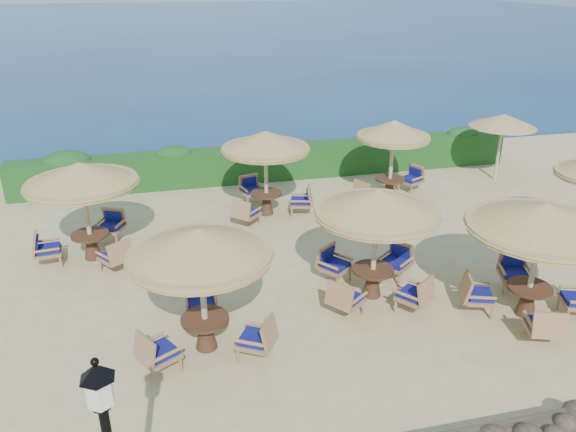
{
  "coord_description": "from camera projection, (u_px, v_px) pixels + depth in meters",
  "views": [
    {
      "loc": [
        -3.95,
        -11.76,
        7.01
      ],
      "look_at": [
        -0.96,
        0.84,
        1.3
      ],
      "focal_mm": 35.0,
      "sensor_mm": 36.0,
      "label": 1
    }
  ],
  "objects": [
    {
      "name": "ground",
      "position": [
        333.0,
        273.0,
        14.13
      ],
      "size": [
        120.0,
        120.0,
        0.0
      ],
      "primitive_type": "plane",
      "color": "tan",
      "rests_on": "ground"
    },
    {
      "name": "cafe_set_0",
      "position": [
        201.0,
        264.0,
        10.57
      ],
      "size": [
        2.79,
        2.8,
        2.65
      ],
      "color": "tan",
      "rests_on": "ground"
    },
    {
      "name": "hedge",
      "position": [
        273.0,
        162.0,
        20.3
      ],
      "size": [
        18.0,
        0.9,
        1.2
      ],
      "primitive_type": "cube",
      "color": "#154116",
      "rests_on": "ground"
    },
    {
      "name": "cafe_set_1",
      "position": [
        376.0,
        224.0,
        12.42
      ],
      "size": [
        2.82,
        2.82,
        2.65
      ],
      "color": "tan",
      "rests_on": "ground"
    },
    {
      "name": "cafe_set_2",
      "position": [
        540.0,
        237.0,
        11.67
      ],
      "size": [
        3.14,
        3.14,
        2.65
      ],
      "color": "tan",
      "rests_on": "ground"
    },
    {
      "name": "extra_parasol",
      "position": [
        504.0,
        121.0,
        19.53
      ],
      "size": [
        2.3,
        2.3,
        2.41
      ],
      "color": "tan",
      "rests_on": "ground"
    },
    {
      "name": "cafe_set_3",
      "position": [
        83.0,
        190.0,
        14.08
      ],
      "size": [
        2.84,
        2.83,
        2.65
      ],
      "color": "tan",
      "rests_on": "ground"
    },
    {
      "name": "cafe_set_4",
      "position": [
        266.0,
        156.0,
        16.78
      ],
      "size": [
        2.77,
        2.77,
        2.65
      ],
      "color": "tan",
      "rests_on": "ground"
    },
    {
      "name": "sea",
      "position": [
        178.0,
        25.0,
        76.45
      ],
      "size": [
        160.0,
        160.0,
        0.0
      ],
      "primitive_type": "plane",
      "color": "navy",
      "rests_on": "ground"
    },
    {
      "name": "cafe_set_5",
      "position": [
        393.0,
        143.0,
        17.95
      ],
      "size": [
        2.83,
        2.36,
        2.65
      ],
      "color": "tan",
      "rests_on": "ground"
    }
  ]
}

